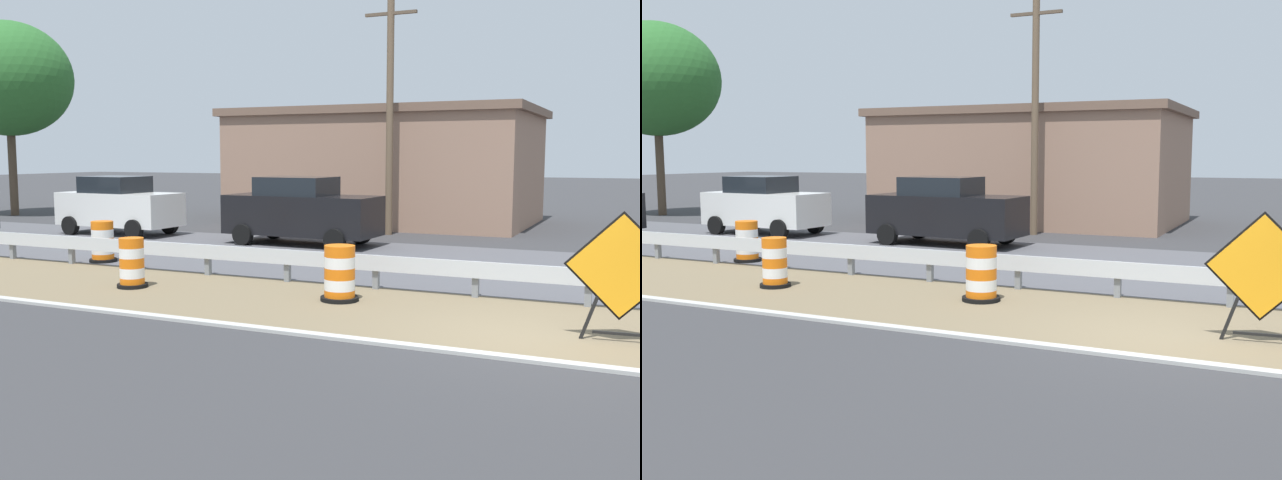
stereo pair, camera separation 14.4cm
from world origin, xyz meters
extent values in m
plane|color=#333335|center=(0.00, 0.00, 0.00)|extent=(160.00, 160.00, 0.00)
cube|color=#706047|center=(0.85, 0.00, 0.00)|extent=(4.09, 120.00, 0.01)
cube|color=#4C4C51|center=(6.55, 0.00, 0.00)|extent=(7.32, 120.00, 0.00)
cube|color=#ADADA8|center=(-1.30, 0.00, 0.00)|extent=(0.20, 120.00, 0.11)
cube|color=silver|center=(2.64, 2.43, 0.55)|extent=(0.08, 48.98, 0.32)
cube|color=slate|center=(2.72, -0.63, 0.35)|extent=(0.12, 0.12, 0.70)
cube|color=slate|center=(2.72, 1.41, 0.35)|extent=(0.12, 0.12, 0.70)
cube|color=slate|center=(2.72, 3.45, 0.35)|extent=(0.12, 0.12, 0.70)
cube|color=slate|center=(2.72, 5.49, 0.35)|extent=(0.12, 0.12, 0.70)
cube|color=slate|center=(2.72, 7.53, 0.35)|extent=(0.12, 0.12, 0.70)
cube|color=slate|center=(2.72, 9.57, 0.35)|extent=(0.12, 0.12, 0.70)
cube|color=slate|center=(2.72, 11.61, 0.35)|extent=(0.12, 0.12, 0.70)
cube|color=slate|center=(2.72, 13.65, 0.35)|extent=(0.12, 0.12, 0.70)
cube|color=black|center=(0.28, -0.89, 0.52)|extent=(0.09, 0.39, 1.06)
cube|color=black|center=(0.31, -1.24, 0.12)|extent=(0.11, 0.72, 0.04)
cube|color=orange|center=(0.29, -1.24, 1.13)|extent=(0.17, 1.51, 1.52)
cube|color=black|center=(0.31, -1.24, 1.13)|extent=(0.16, 1.60, 1.61)
cylinder|color=orange|center=(1.32, 3.66, 0.11)|extent=(0.58, 0.58, 0.21)
cylinder|color=white|center=(1.32, 3.66, 0.32)|extent=(0.58, 0.58, 0.21)
cylinder|color=orange|center=(1.32, 3.66, 0.53)|extent=(0.58, 0.58, 0.21)
cylinder|color=white|center=(1.32, 3.66, 0.74)|extent=(0.58, 0.58, 0.21)
cylinder|color=orange|center=(1.32, 3.66, 0.95)|extent=(0.58, 0.58, 0.21)
cylinder|color=black|center=(1.32, 3.66, 0.04)|extent=(0.73, 0.73, 0.08)
cylinder|color=orange|center=(0.78, 8.10, 0.10)|extent=(0.51, 0.51, 0.21)
cylinder|color=white|center=(0.78, 8.10, 0.31)|extent=(0.51, 0.51, 0.21)
cylinder|color=orange|center=(0.78, 8.10, 0.52)|extent=(0.51, 0.51, 0.21)
cylinder|color=white|center=(0.78, 8.10, 0.72)|extent=(0.51, 0.51, 0.21)
cylinder|color=orange|center=(0.78, 8.10, 0.93)|extent=(0.51, 0.51, 0.21)
cylinder|color=black|center=(0.78, 8.10, 0.04)|extent=(0.63, 0.63, 0.08)
cylinder|color=orange|center=(3.32, 11.14, 0.10)|extent=(0.56, 0.56, 0.21)
cylinder|color=white|center=(3.32, 11.14, 0.31)|extent=(0.56, 0.56, 0.21)
cylinder|color=orange|center=(3.32, 11.14, 0.52)|extent=(0.56, 0.56, 0.21)
cylinder|color=white|center=(3.32, 11.14, 0.73)|extent=(0.56, 0.56, 0.21)
cylinder|color=orange|center=(3.32, 11.14, 0.94)|extent=(0.56, 0.56, 0.21)
cylinder|color=black|center=(3.32, 11.14, 0.04)|extent=(0.70, 0.70, 0.08)
cube|color=silver|center=(8.60, 15.05, 0.88)|extent=(1.98, 4.34, 1.12)
cube|color=black|center=(8.61, 15.22, 1.72)|extent=(1.71, 2.03, 0.56)
cylinder|color=black|center=(9.45, 13.61, 0.32)|extent=(0.24, 0.65, 0.64)
cylinder|color=black|center=(7.64, 13.68, 0.32)|extent=(0.24, 0.65, 0.64)
cylinder|color=black|center=(9.56, 16.43, 0.32)|extent=(0.24, 0.65, 0.64)
cylinder|color=black|center=(7.75, 16.50, 0.32)|extent=(0.24, 0.65, 0.64)
cube|color=black|center=(8.66, 8.06, 0.91)|extent=(2.04, 4.78, 1.19)
cube|color=black|center=(8.67, 8.25, 1.79)|extent=(1.76, 2.23, 0.56)
cylinder|color=black|center=(9.54, 6.47, 0.32)|extent=(0.24, 0.65, 0.64)
cylinder|color=black|center=(7.67, 6.54, 0.32)|extent=(0.24, 0.65, 0.64)
cylinder|color=black|center=(9.65, 9.58, 0.32)|extent=(0.24, 0.65, 0.64)
cylinder|color=black|center=(7.79, 9.65, 0.32)|extent=(0.24, 0.65, 0.64)
cube|color=#93705B|center=(16.87, 8.19, 2.11)|extent=(7.45, 11.32, 4.22)
cube|color=brown|center=(16.87, 8.19, 4.37)|extent=(7.75, 11.77, 0.30)
cylinder|color=brown|center=(12.36, 6.57, 3.95)|extent=(0.24, 0.24, 7.90)
cube|color=brown|center=(12.36, 6.57, 7.40)|extent=(0.12, 1.80, 0.10)
cylinder|color=#4C3D2D|center=(12.74, 24.62, 1.93)|extent=(0.36, 0.36, 3.85)
ellipsoid|color=#286028|center=(12.74, 24.62, 6.09)|extent=(5.59, 5.59, 5.04)
camera|label=1|loc=(-10.85, -1.56, 2.73)|focal=40.16mm
camera|label=2|loc=(-10.79, -1.69, 2.73)|focal=40.16mm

